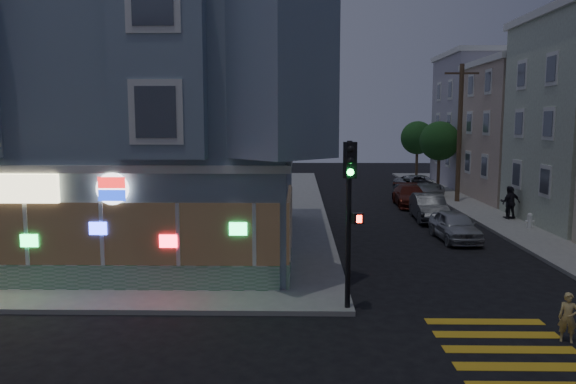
{
  "coord_description": "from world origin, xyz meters",
  "views": [
    {
      "loc": [
        1.37,
        -13.3,
        5.51
      ],
      "look_at": [
        1.0,
        6.96,
        2.92
      ],
      "focal_mm": 35.0,
      "sensor_mm": 36.0,
      "label": 1
    }
  ],
  "objects_px": {
    "parked_car_b": "(429,207)",
    "traffic_signal": "(350,197)",
    "utility_pole": "(460,131)",
    "running_child": "(568,317)",
    "street_tree_near": "(439,141)",
    "street_tree_far": "(417,138)",
    "parked_car_d": "(418,186)",
    "fire_hydrant": "(530,220)",
    "parked_car_a": "(455,226)",
    "pedestrian_b": "(511,203)",
    "parked_car_c": "(410,196)",
    "pedestrian_a": "(508,202)"
  },
  "relations": [
    {
      "from": "pedestrian_b",
      "to": "traffic_signal",
      "type": "height_order",
      "value": "traffic_signal"
    },
    {
      "from": "parked_car_a",
      "to": "fire_hydrant",
      "type": "xyz_separation_m",
      "value": [
        4.35,
        2.25,
        -0.12
      ]
    },
    {
      "from": "utility_pole",
      "to": "parked_car_a",
      "type": "bearing_deg",
      "value": -106.13
    },
    {
      "from": "fire_hydrant",
      "to": "parked_car_a",
      "type": "bearing_deg",
      "value": -152.63
    },
    {
      "from": "utility_pole",
      "to": "fire_hydrant",
      "type": "xyz_separation_m",
      "value": [
        0.95,
        -9.51,
        -4.24
      ]
    },
    {
      "from": "street_tree_near",
      "to": "running_child",
      "type": "xyz_separation_m",
      "value": [
        -4.09,
        -29.71,
        -3.31
      ]
    },
    {
      "from": "street_tree_near",
      "to": "parked_car_c",
      "type": "height_order",
      "value": "street_tree_near"
    },
    {
      "from": "street_tree_far",
      "to": "pedestrian_a",
      "type": "relative_size",
      "value": 3.01
    },
    {
      "from": "pedestrian_b",
      "to": "fire_hydrant",
      "type": "relative_size",
      "value": 2.28
    },
    {
      "from": "parked_car_d",
      "to": "traffic_signal",
      "type": "height_order",
      "value": "traffic_signal"
    },
    {
      "from": "parked_car_a",
      "to": "pedestrian_a",
      "type": "bearing_deg",
      "value": 47.99
    },
    {
      "from": "utility_pole",
      "to": "running_child",
      "type": "distance_m",
      "value": 24.39
    },
    {
      "from": "utility_pole",
      "to": "running_child",
      "type": "xyz_separation_m",
      "value": [
        -3.89,
        -23.71,
        -4.17
      ]
    },
    {
      "from": "running_child",
      "to": "parked_car_d",
      "type": "distance_m",
      "value": 27.64
    },
    {
      "from": "street_tree_far",
      "to": "parked_car_c",
      "type": "xyz_separation_m",
      "value": [
        -3.6,
        -15.36,
        -3.26
      ]
    },
    {
      "from": "pedestrian_b",
      "to": "parked_car_d",
      "type": "bearing_deg",
      "value": -90.51
    },
    {
      "from": "street_tree_near",
      "to": "parked_car_d",
      "type": "height_order",
      "value": "street_tree_near"
    },
    {
      "from": "pedestrian_a",
      "to": "parked_car_a",
      "type": "bearing_deg",
      "value": 58.02
    },
    {
      "from": "fire_hydrant",
      "to": "pedestrian_b",
      "type": "bearing_deg",
      "value": 88.87
    },
    {
      "from": "street_tree_near",
      "to": "traffic_signal",
      "type": "distance_m",
      "value": 29.3
    },
    {
      "from": "street_tree_far",
      "to": "fire_hydrant",
      "type": "bearing_deg",
      "value": -88.18
    },
    {
      "from": "street_tree_near",
      "to": "street_tree_far",
      "type": "bearing_deg",
      "value": 90.0
    },
    {
      "from": "running_child",
      "to": "fire_hydrant",
      "type": "relative_size",
      "value": 1.61
    },
    {
      "from": "pedestrian_b",
      "to": "parked_car_c",
      "type": "height_order",
      "value": "pedestrian_b"
    },
    {
      "from": "parked_car_b",
      "to": "utility_pole",
      "type": "bearing_deg",
      "value": 65.24
    },
    {
      "from": "parked_car_b",
      "to": "parked_car_c",
      "type": "distance_m",
      "value": 5.2
    },
    {
      "from": "utility_pole",
      "to": "parked_car_d",
      "type": "xyz_separation_m",
      "value": [
        -1.78,
        3.84,
        -4.05
      ]
    },
    {
      "from": "pedestrian_a",
      "to": "parked_car_c",
      "type": "bearing_deg",
      "value": -41.49
    },
    {
      "from": "parked_car_b",
      "to": "fire_hydrant",
      "type": "distance_m",
      "value": 5.26
    },
    {
      "from": "parked_car_a",
      "to": "parked_car_c",
      "type": "height_order",
      "value": "parked_car_a"
    },
    {
      "from": "parked_car_b",
      "to": "traffic_signal",
      "type": "distance_m",
      "value": 16.48
    },
    {
      "from": "utility_pole",
      "to": "running_child",
      "type": "relative_size",
      "value": 7.16
    },
    {
      "from": "street_tree_far",
      "to": "parked_car_b",
      "type": "xyz_separation_m",
      "value": [
        -3.6,
        -20.56,
        -3.2
      ]
    },
    {
      "from": "parked_car_b",
      "to": "fire_hydrant",
      "type": "relative_size",
      "value": 5.71
    },
    {
      "from": "running_child",
      "to": "pedestrian_b",
      "type": "bearing_deg",
      "value": 96.91
    },
    {
      "from": "parked_car_c",
      "to": "utility_pole",
      "type": "bearing_deg",
      "value": 23.44
    },
    {
      "from": "parked_car_c",
      "to": "fire_hydrant",
      "type": "relative_size",
      "value": 5.98
    },
    {
      "from": "pedestrian_a",
      "to": "fire_hydrant",
      "type": "distance_m",
      "value": 3.13
    },
    {
      "from": "pedestrian_a",
      "to": "parked_car_b",
      "type": "bearing_deg",
      "value": 9.35
    },
    {
      "from": "street_tree_far",
      "to": "running_child",
      "type": "height_order",
      "value": "street_tree_far"
    },
    {
      "from": "street_tree_far",
      "to": "parked_car_d",
      "type": "height_order",
      "value": "street_tree_far"
    },
    {
      "from": "pedestrian_a",
      "to": "traffic_signal",
      "type": "bearing_deg",
      "value": 63.92
    },
    {
      "from": "street_tree_near",
      "to": "parked_car_b",
      "type": "xyz_separation_m",
      "value": [
        -3.6,
        -12.56,
        -3.2
      ]
    },
    {
      "from": "street_tree_near",
      "to": "pedestrian_b",
      "type": "relative_size",
      "value": 2.98
    },
    {
      "from": "parked_car_d",
      "to": "fire_hydrant",
      "type": "distance_m",
      "value": 13.63
    },
    {
      "from": "parked_car_a",
      "to": "parked_car_d",
      "type": "height_order",
      "value": "parked_car_d"
    },
    {
      "from": "parked_car_c",
      "to": "parked_car_d",
      "type": "xyz_separation_m",
      "value": [
        1.62,
        5.2,
        0.07
      ]
    },
    {
      "from": "street_tree_near",
      "to": "parked_car_a",
      "type": "xyz_separation_m",
      "value": [
        -3.6,
        -17.76,
        -3.25
      ]
    },
    {
      "from": "fire_hydrant",
      "to": "parked_car_d",
      "type": "bearing_deg",
      "value": 101.55
    },
    {
      "from": "traffic_signal",
      "to": "fire_hydrant",
      "type": "bearing_deg",
      "value": 32.82
    }
  ]
}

